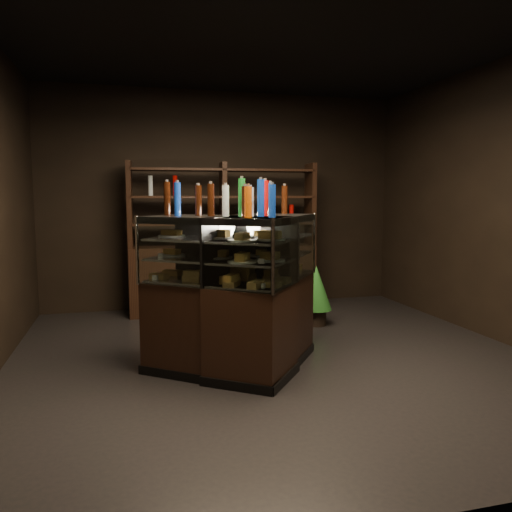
# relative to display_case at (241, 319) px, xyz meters

# --- Properties ---
(ground) EXTENTS (5.00, 5.00, 0.00)m
(ground) POSITION_rel_display_case_xyz_m (0.39, 0.22, -0.47)
(ground) COLOR black
(ground) RESTS_ON ground
(room_shell) EXTENTS (5.02, 5.02, 3.01)m
(room_shell) POSITION_rel_display_case_xyz_m (0.39, 0.22, 1.47)
(room_shell) COLOR black
(room_shell) RESTS_ON ground
(display_case) EXTENTS (1.75, 1.41, 1.40)m
(display_case) POSITION_rel_display_case_xyz_m (0.00, 0.00, 0.00)
(display_case) COLOR black
(display_case) RESTS_ON ground
(food_display) EXTENTS (1.36, 1.04, 0.43)m
(food_display) POSITION_rel_display_case_xyz_m (0.00, -0.00, 0.59)
(food_display) COLOR gold
(food_display) RESTS_ON display_case
(bottles_top) EXTENTS (1.19, 0.91, 0.30)m
(bottles_top) POSITION_rel_display_case_xyz_m (-0.00, 0.00, 1.06)
(bottles_top) COLOR black
(bottles_top) RESTS_ON display_case
(potted_conifer) EXTENTS (0.39, 0.39, 0.82)m
(potted_conifer) POSITION_rel_display_case_xyz_m (1.23, 1.31, 0.00)
(potted_conifer) COLOR black
(potted_conifer) RESTS_ON ground
(back_shelving) EXTENTS (2.48, 0.57, 2.00)m
(back_shelving) POSITION_rel_display_case_xyz_m (0.28, 2.27, 0.14)
(back_shelving) COLOR black
(back_shelving) RESTS_ON ground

